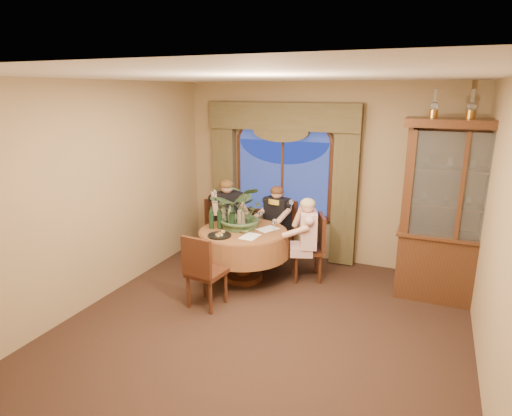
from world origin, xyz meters
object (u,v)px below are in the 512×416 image
at_px(oil_lamp_right, 512,105).
at_px(chair_back, 221,230).
at_px(chair_back_right, 279,232).
at_px(wine_bottle_4, 232,214).
at_px(person_scarf, 277,223).
at_px(wine_bottle_3, 220,218).
at_px(person_back, 227,220).
at_px(wine_bottle_5, 211,218).
at_px(china_cabinet, 457,214).
at_px(wine_bottle_1, 223,214).
at_px(oil_lamp_left, 434,104).
at_px(oil_lamp_center, 472,104).
at_px(chair_front_left, 207,270).
at_px(chair_right, 307,248).
at_px(stoneware_vase, 241,219).
at_px(person_pink, 308,240).
at_px(centerpiece_plant, 242,189).
at_px(dining_table, 243,255).
at_px(olive_bowl, 244,231).
at_px(wine_bottle_0, 230,216).
at_px(wine_bottle_2, 232,220).

xyz_separation_m(oil_lamp_right, chair_back, (-3.82, 0.12, -2.03)).
xyz_separation_m(chair_back_right, wine_bottle_4, (-0.47, -0.71, 0.44)).
relative_size(person_scarf, wine_bottle_3, 3.75).
distance_m(person_back, wine_bottle_3, 0.75).
bearing_deg(wine_bottle_5, china_cabinet, 10.73).
relative_size(chair_back, wine_bottle_1, 2.91).
distance_m(china_cabinet, wine_bottle_3, 3.14).
bearing_deg(wine_bottle_1, oil_lamp_left, 8.38).
relative_size(oil_lamp_center, wine_bottle_3, 1.03).
xyz_separation_m(chair_front_left, person_back, (-0.47, 1.51, 0.19)).
distance_m(chair_right, wine_bottle_1, 1.31).
bearing_deg(stoneware_vase, person_scarf, 69.86).
xyz_separation_m(person_pink, stoneware_vase, (-0.95, -0.19, 0.26)).
bearing_deg(chair_back_right, oil_lamp_right, -173.77).
distance_m(oil_lamp_right, person_pink, 2.97).
bearing_deg(centerpiece_plant, stoneware_vase, -175.44).
distance_m(dining_table, centerpiece_plant, 0.96).
relative_size(olive_bowl, wine_bottle_0, 0.48).
bearing_deg(oil_lamp_right, wine_bottle_4, -174.63).
bearing_deg(china_cabinet, person_scarf, 171.57).
height_order(chair_right, centerpiece_plant, centerpiece_plant).
xyz_separation_m(oil_lamp_right, wine_bottle_5, (-3.60, -0.60, -1.60)).
bearing_deg(oil_lamp_left, wine_bottle_1, -171.62).
relative_size(person_back, wine_bottle_3, 4.03).
height_order(chair_back_right, wine_bottle_4, wine_bottle_4).
height_order(chair_front_left, wine_bottle_5, wine_bottle_5).
xyz_separation_m(oil_lamp_right, chair_right, (-2.31, -0.13, -2.03)).
bearing_deg(oil_lamp_right, chair_back_right, 172.43).
distance_m(person_scarf, wine_bottle_3, 1.12).
relative_size(oil_lamp_right, person_scarf, 0.27).
height_order(person_pink, centerpiece_plant, centerpiece_plant).
xyz_separation_m(chair_back_right, centerpiece_plant, (-0.28, -0.77, 0.84)).
distance_m(chair_right, olive_bowl, 0.95).
height_order(oil_lamp_center, centerpiece_plant, oil_lamp_center).
xyz_separation_m(oil_lamp_right, person_back, (-3.71, 0.11, -1.85)).
xyz_separation_m(china_cabinet, person_scarf, (-2.55, 0.38, -0.55)).
bearing_deg(oil_lamp_right, chair_front_left, -156.72).
bearing_deg(wine_bottle_3, chair_back, 116.30).
bearing_deg(person_scarf, wine_bottle_1, 66.74).
xyz_separation_m(chair_back, wine_bottle_5, (0.23, -0.72, 0.44)).
bearing_deg(person_back, person_scarf, 156.72).
relative_size(chair_right, centerpiece_plant, 1.00).
height_order(oil_lamp_center, wine_bottle_2, oil_lamp_center).
relative_size(dining_table, wine_bottle_5, 4.07).
bearing_deg(wine_bottle_3, china_cabinet, 10.27).
bearing_deg(chair_back_right, centerpiece_plant, 83.93).
height_order(chair_back_right, wine_bottle_0, wine_bottle_0).
relative_size(olive_bowl, wine_bottle_5, 0.48).
relative_size(chair_front_left, olive_bowl, 6.10).
relative_size(centerpiece_plant, wine_bottle_0, 2.90).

